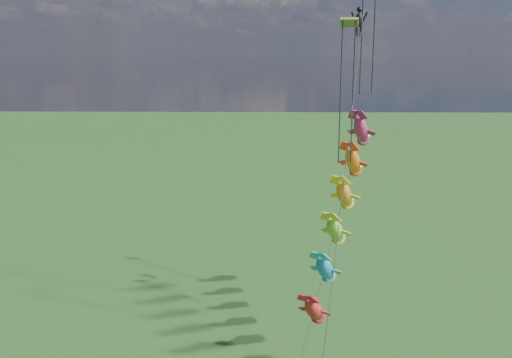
{
  "coord_description": "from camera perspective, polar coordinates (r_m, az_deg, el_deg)",
  "views": [
    {
      "loc": [
        13.99,
        -21.52,
        17.88
      ],
      "look_at": [
        13.29,
        11.51,
        10.46
      ],
      "focal_mm": 40.0,
      "sensor_mm": 36.0,
      "label": 1
    }
  ],
  "objects": [
    {
      "name": "fish_windsock_rig",
      "position": [
        33.8,
        8.34,
        -3.28
      ],
      "size": [
        6.39,
        14.72,
        15.42
      ],
      "rotation": [
        0.0,
        0.0,
        -0.08
      ],
      "color": "brown",
      "rests_on": "ground"
    },
    {
      "name": "parafoil_rig",
      "position": [
        33.4,
        10.19,
        14.29
      ],
      "size": [
        5.23,
        17.05,
        24.23
      ],
      "rotation": [
        0.0,
        0.0,
        -0.18
      ],
      "color": "brown",
      "rests_on": "ground"
    }
  ]
}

